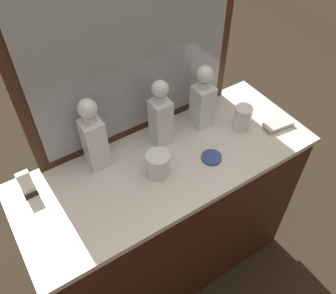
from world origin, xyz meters
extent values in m
plane|color=#2D2319|center=(0.00, 0.00, 0.00)|extent=(6.00, 6.00, 0.00)
cube|color=#381E11|center=(0.00, 0.00, 0.41)|extent=(1.15, 0.46, 0.82)
cube|color=silver|center=(0.00, 0.00, 0.83)|extent=(1.19, 0.47, 0.03)
cube|color=#381E11|center=(0.00, 0.22, 1.20)|extent=(0.86, 0.03, 0.71)
cube|color=gray|center=(0.00, 0.21, 1.20)|extent=(0.78, 0.01, 0.63)
cube|color=white|center=(-0.23, 0.14, 0.95)|extent=(0.08, 0.08, 0.21)
cube|color=brown|center=(-0.23, 0.14, 0.90)|extent=(0.06, 0.06, 0.12)
cylinder|color=white|center=(-0.23, 0.14, 1.07)|extent=(0.04, 0.04, 0.03)
sphere|color=white|center=(-0.23, 0.14, 1.12)|extent=(0.07, 0.07, 0.07)
cube|color=white|center=(0.24, 0.11, 0.94)|extent=(0.08, 0.08, 0.19)
cube|color=brown|center=(0.24, 0.11, 0.91)|extent=(0.07, 0.07, 0.14)
cylinder|color=white|center=(0.24, 0.11, 1.05)|extent=(0.04, 0.04, 0.03)
sphere|color=white|center=(0.24, 0.11, 1.09)|extent=(0.07, 0.07, 0.07)
cube|color=white|center=(0.04, 0.11, 0.95)|extent=(0.07, 0.07, 0.20)
cube|color=brown|center=(0.04, 0.11, 0.92)|extent=(0.06, 0.06, 0.15)
cylinder|color=white|center=(0.04, 0.11, 1.06)|extent=(0.04, 0.04, 0.03)
sphere|color=white|center=(0.04, 0.11, 1.11)|extent=(0.06, 0.06, 0.06)
cylinder|color=white|center=(0.36, -0.01, 0.90)|extent=(0.07, 0.07, 0.11)
cylinder|color=silver|center=(0.36, -0.01, 0.85)|extent=(0.07, 0.07, 0.01)
cylinder|color=white|center=(-0.06, -0.03, 0.89)|extent=(0.09, 0.09, 0.10)
cylinder|color=silver|center=(-0.06, -0.03, 0.85)|extent=(0.08, 0.08, 0.01)
cube|color=#B7A88C|center=(0.50, -0.09, 0.85)|extent=(0.12, 0.07, 0.01)
cube|color=beige|center=(0.50, -0.09, 0.86)|extent=(0.14, 0.07, 0.01)
cylinder|color=#33478C|center=(0.15, -0.08, 0.85)|extent=(0.08, 0.08, 0.01)
cube|color=black|center=(-0.49, 0.14, 0.85)|extent=(0.05, 0.05, 0.01)
cube|color=white|center=(-0.49, 0.14, 0.90)|extent=(0.05, 0.02, 0.11)
camera|label=1|loc=(-0.50, -0.77, 1.89)|focal=38.28mm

